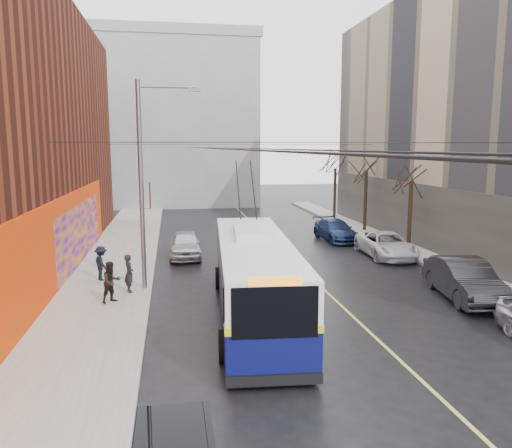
{
  "coord_description": "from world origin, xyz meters",
  "views": [
    {
      "loc": [
        -5.03,
        -11.6,
        6.25
      ],
      "look_at": [
        -1.41,
        9.74,
        2.89
      ],
      "focal_mm": 35.0,
      "sensor_mm": 36.0,
      "label": 1
    }
  ],
  "objects_px": {
    "parked_car_c": "(386,245)",
    "parked_car_d": "(336,230)",
    "tree_mid": "(367,161)",
    "streetlight_pole": "(145,180)",
    "tree_far": "(336,160)",
    "pedestrian_b": "(111,282)",
    "tree_near": "(412,169)",
    "pedestrian_c": "(101,263)",
    "following_car": "(186,244)",
    "pedestrian_a": "(129,273)",
    "parked_car_b": "(464,279)",
    "trolleybus": "(254,276)"
  },
  "relations": [
    {
      "from": "tree_near",
      "to": "pedestrian_c",
      "type": "bearing_deg",
      "value": -165.86
    },
    {
      "from": "parked_car_d",
      "to": "pedestrian_c",
      "type": "height_order",
      "value": "pedestrian_c"
    },
    {
      "from": "pedestrian_c",
      "to": "parked_car_b",
      "type": "bearing_deg",
      "value": -137.5
    },
    {
      "from": "tree_far",
      "to": "pedestrian_b",
      "type": "relative_size",
      "value": 3.98
    },
    {
      "from": "tree_far",
      "to": "parked_car_b",
      "type": "height_order",
      "value": "tree_far"
    },
    {
      "from": "tree_near",
      "to": "parked_car_d",
      "type": "bearing_deg",
      "value": 127.57
    },
    {
      "from": "tree_mid",
      "to": "parked_car_b",
      "type": "bearing_deg",
      "value": -97.67
    },
    {
      "from": "tree_near",
      "to": "parked_car_c",
      "type": "height_order",
      "value": "tree_near"
    },
    {
      "from": "trolleybus",
      "to": "pedestrian_c",
      "type": "height_order",
      "value": "trolleybus"
    },
    {
      "from": "streetlight_pole",
      "to": "pedestrian_a",
      "type": "xyz_separation_m",
      "value": [
        -0.76,
        -0.53,
        -3.88
      ]
    },
    {
      "from": "pedestrian_b",
      "to": "following_car",
      "type": "bearing_deg",
      "value": 31.8
    },
    {
      "from": "streetlight_pole",
      "to": "pedestrian_a",
      "type": "bearing_deg",
      "value": -145.1
    },
    {
      "from": "tree_mid",
      "to": "parked_car_d",
      "type": "relative_size",
      "value": 1.41
    },
    {
      "from": "tree_far",
      "to": "following_car",
      "type": "bearing_deg",
      "value": -134.86
    },
    {
      "from": "parked_car_b",
      "to": "pedestrian_b",
      "type": "xyz_separation_m",
      "value": [
        -14.27,
        1.5,
        0.14
      ]
    },
    {
      "from": "tree_far",
      "to": "trolleybus",
      "type": "bearing_deg",
      "value": -114.81
    },
    {
      "from": "tree_far",
      "to": "pedestrian_b",
      "type": "height_order",
      "value": "tree_far"
    },
    {
      "from": "tree_near",
      "to": "parked_car_c",
      "type": "bearing_deg",
      "value": -148.33
    },
    {
      "from": "parked_car_d",
      "to": "pedestrian_c",
      "type": "bearing_deg",
      "value": -152.47
    },
    {
      "from": "trolleybus",
      "to": "following_car",
      "type": "xyz_separation_m",
      "value": [
        -2.22,
        10.63,
        -0.81
      ]
    },
    {
      "from": "parked_car_b",
      "to": "pedestrian_c",
      "type": "bearing_deg",
      "value": 170.61
    },
    {
      "from": "pedestrian_a",
      "to": "pedestrian_c",
      "type": "relative_size",
      "value": 1.02
    },
    {
      "from": "parked_car_c",
      "to": "pedestrian_c",
      "type": "xyz_separation_m",
      "value": [
        -15.31,
        -3.13,
        0.25
      ]
    },
    {
      "from": "streetlight_pole",
      "to": "parked_car_b",
      "type": "relative_size",
      "value": 1.78
    },
    {
      "from": "pedestrian_c",
      "to": "tree_far",
      "type": "bearing_deg",
      "value": -72.57
    },
    {
      "from": "streetlight_pole",
      "to": "tree_mid",
      "type": "xyz_separation_m",
      "value": [
        15.14,
        13.0,
        0.41
      ]
    },
    {
      "from": "trolleybus",
      "to": "pedestrian_b",
      "type": "distance_m",
      "value": 5.82
    },
    {
      "from": "tree_mid",
      "to": "streetlight_pole",
      "type": "bearing_deg",
      "value": -139.35
    },
    {
      "from": "tree_mid",
      "to": "parked_car_d",
      "type": "bearing_deg",
      "value": -138.4
    },
    {
      "from": "parked_car_b",
      "to": "parked_car_c",
      "type": "height_order",
      "value": "parked_car_b"
    },
    {
      "from": "tree_near",
      "to": "pedestrian_c",
      "type": "relative_size",
      "value": 4.01
    },
    {
      "from": "tree_mid",
      "to": "trolleybus",
      "type": "relative_size",
      "value": 0.56
    },
    {
      "from": "tree_near",
      "to": "following_car",
      "type": "bearing_deg",
      "value": 177.39
    },
    {
      "from": "pedestrian_b",
      "to": "pedestrian_c",
      "type": "height_order",
      "value": "pedestrian_b"
    },
    {
      "from": "trolleybus",
      "to": "pedestrian_c",
      "type": "bearing_deg",
      "value": 141.93
    },
    {
      "from": "parked_car_c",
      "to": "parked_car_d",
      "type": "xyz_separation_m",
      "value": [
        -1.2,
        5.39,
        -0.02
      ]
    },
    {
      "from": "tree_mid",
      "to": "parked_car_d",
      "type": "height_order",
      "value": "tree_mid"
    },
    {
      "from": "streetlight_pole",
      "to": "parked_car_d",
      "type": "relative_size",
      "value": 1.9
    },
    {
      "from": "trolleybus",
      "to": "pedestrian_a",
      "type": "height_order",
      "value": "trolleybus"
    },
    {
      "from": "tree_mid",
      "to": "parked_car_c",
      "type": "height_order",
      "value": "tree_mid"
    },
    {
      "from": "following_car",
      "to": "streetlight_pole",
      "type": "bearing_deg",
      "value": -103.08
    },
    {
      "from": "following_car",
      "to": "tree_near",
      "type": "bearing_deg",
      "value": -0.37
    },
    {
      "from": "tree_near",
      "to": "parked_car_d",
      "type": "relative_size",
      "value": 1.35
    },
    {
      "from": "tree_near",
      "to": "tree_far",
      "type": "xyz_separation_m",
      "value": [
        0.0,
        14.0,
        0.17
      ]
    },
    {
      "from": "parked_car_c",
      "to": "parked_car_d",
      "type": "height_order",
      "value": "parked_car_c"
    },
    {
      "from": "tree_far",
      "to": "pedestrian_a",
      "type": "relative_size",
      "value": 4.03
    },
    {
      "from": "tree_mid",
      "to": "parked_car_d",
      "type": "distance_m",
      "value": 6.26
    },
    {
      "from": "tree_mid",
      "to": "pedestrian_b",
      "type": "bearing_deg",
      "value": -137.97
    },
    {
      "from": "following_car",
      "to": "pedestrian_a",
      "type": "xyz_separation_m",
      "value": [
        -2.57,
        -7.13,
        0.22
      ]
    },
    {
      "from": "tree_far",
      "to": "tree_near",
      "type": "bearing_deg",
      "value": -90.0
    }
  ]
}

